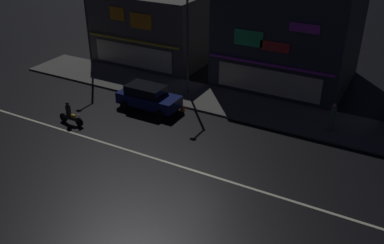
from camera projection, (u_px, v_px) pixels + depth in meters
The scene contains 11 objects.
ground_plane at pixel (198, 172), 22.58m from camera, with size 140.00×140.00×0.00m, color black.
lane_divider_stripe at pixel (198, 172), 22.57m from camera, with size 36.66×0.16×0.01m, color beige.
sidewalk_far at pixel (256, 109), 29.06m from camera, with size 38.58×4.15×0.14m, color #5B5954.
storefront_left_block at pixel (290, 29), 32.12m from camera, with size 9.42×8.67×8.01m.
storefront_center_block at pixel (156, 26), 37.00m from camera, with size 9.26×7.31×5.85m.
streetlamp_west at pixel (85, 20), 32.54m from camera, with size 0.44×1.64×7.43m.
streetlamp_mid at pixel (186, 35), 29.15m from camera, with size 0.44×1.64×7.40m.
pedestrian_on_sidewalk at pixel (332, 118), 25.91m from camera, with size 0.35×0.35×1.78m.
parked_car_near_kerb at pixel (148, 97), 28.88m from camera, with size 4.30×1.98×1.67m.
motorcycle_following at pixel (70, 115), 27.05m from camera, with size 1.90×0.60×1.52m.
traffic_cone at pixel (182, 107), 28.85m from camera, with size 0.36×0.36×0.55m, color orange.
Camera 1 is at (8.70, -16.56, 12.91)m, focal length 40.05 mm.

